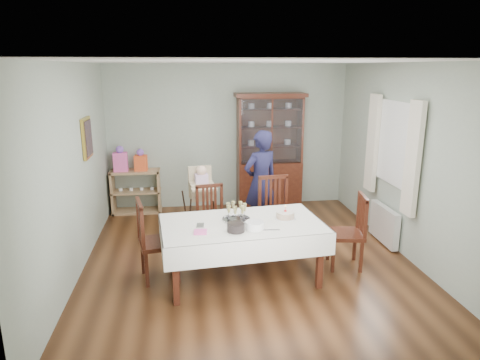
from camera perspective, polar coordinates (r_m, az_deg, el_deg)
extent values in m
plane|color=#593319|center=(6.17, 1.05, -10.45)|extent=(5.00, 5.00, 0.00)
plane|color=#9EAA99|center=(8.16, -1.56, 5.79)|extent=(4.50, 0.00, 4.50)
plane|color=#9EAA99|center=(5.83, -21.32, 1.07)|extent=(0.00, 5.00, 5.00)
plane|color=#9EAA99|center=(6.45, 21.29, 2.33)|extent=(0.00, 5.00, 5.00)
plane|color=white|center=(5.58, 1.18, 15.50)|extent=(5.00, 5.00, 0.00)
cube|color=#492112|center=(5.36, 0.24, -6.11)|extent=(1.99, 1.22, 0.06)
cube|color=silver|center=(5.34, 0.24, -5.76)|extent=(2.10, 1.33, 0.01)
cube|color=#492112|center=(8.23, 3.86, -0.57)|extent=(1.20, 0.45, 0.90)
cube|color=white|center=(7.83, 4.27, 6.48)|extent=(1.12, 0.01, 1.16)
cube|color=#492112|center=(7.95, 4.07, 11.25)|extent=(1.30, 0.48, 0.07)
cube|color=tan|center=(8.27, -13.51, -4.01)|extent=(0.90, 0.38, 0.04)
cube|color=tan|center=(8.16, -13.67, -1.48)|extent=(0.90, 0.38, 0.03)
cube|color=tan|center=(8.06, -13.83, 1.11)|extent=(0.90, 0.38, 0.04)
cube|color=tan|center=(8.21, -16.58, -1.57)|extent=(0.04, 0.38, 0.80)
cube|color=tan|center=(8.12, -10.72, -1.39)|extent=(0.04, 0.38, 0.80)
cube|color=gold|center=(6.53, -19.73, 5.30)|extent=(0.04, 0.48, 0.58)
cube|color=white|center=(6.66, 20.00, 4.58)|extent=(0.04, 1.02, 1.22)
cube|color=silver|center=(6.12, 22.05, 2.57)|extent=(0.07, 0.30, 1.55)
cube|color=silver|center=(7.20, 17.26, 4.71)|extent=(0.07, 0.30, 1.55)
cube|color=white|center=(6.95, 18.65, -5.60)|extent=(0.10, 0.80, 0.55)
cube|color=#492112|center=(6.29, -3.62, -5.61)|extent=(0.50, 0.50, 0.05)
cube|color=#492112|center=(6.38, -4.09, -2.80)|extent=(0.41, 0.11, 0.51)
cube|color=#492112|center=(6.34, 4.93, -4.97)|extent=(0.52, 0.52, 0.05)
cube|color=#492112|center=(6.45, 4.42, -1.86)|extent=(0.46, 0.08, 0.57)
cube|color=#492112|center=(5.56, -10.76, -8.23)|extent=(0.56, 0.56, 0.05)
cube|color=#492112|center=(5.43, -13.14, -5.65)|extent=(0.13, 0.45, 0.56)
cube|color=#492112|center=(5.95, 13.85, -7.03)|extent=(0.52, 0.52, 0.05)
cube|color=#492112|center=(5.91, 15.97, -4.49)|extent=(0.11, 0.43, 0.53)
imported|color=black|center=(6.85, 2.77, -0.33)|extent=(0.73, 0.63, 1.69)
cube|color=tan|center=(6.84, -5.13, -1.44)|extent=(0.41, 0.37, 0.26)
cube|color=tan|center=(6.78, -5.17, 0.34)|extent=(0.38, 0.11, 0.31)
cube|color=tan|center=(6.82, -5.15, -0.73)|extent=(0.41, 0.23, 0.03)
cube|color=silver|center=(6.79, -5.16, -0.02)|extent=(0.22, 0.18, 0.20)
sphere|color=beige|center=(6.76, -5.19, 1.24)|extent=(0.16, 0.16, 0.16)
cylinder|color=silver|center=(5.44, -0.51, -5.28)|extent=(0.35, 0.35, 0.01)
torus|color=silver|center=(5.43, -0.51, -5.18)|extent=(0.36, 0.36, 0.01)
cylinder|color=white|center=(5.50, 6.04, -5.11)|extent=(0.27, 0.27, 0.01)
cylinder|color=brown|center=(5.48, 6.06, -4.64)|extent=(0.23, 0.23, 0.08)
cylinder|color=silver|center=(5.47, 6.07, -4.21)|extent=(0.23, 0.23, 0.01)
cylinder|color=#F24C4C|center=(5.45, 6.08, -3.82)|extent=(0.01, 0.01, 0.06)
sphere|color=yellow|center=(5.44, 6.09, -3.45)|extent=(0.02, 0.02, 0.02)
cylinder|color=black|center=(5.06, -0.56, -6.33)|extent=(0.24, 0.24, 0.10)
cylinder|color=white|center=(5.12, 1.95, -6.07)|extent=(0.24, 0.24, 0.10)
cube|color=#F359AD|center=(5.05, -5.31, -6.91)|extent=(0.16, 0.16, 0.02)
cube|color=silver|center=(5.11, 3.86, -6.66)|extent=(0.26, 0.04, 0.01)
cube|color=#F359AD|center=(8.03, -15.64, 2.34)|extent=(0.26, 0.18, 0.34)
sphere|color=#E533B2|center=(7.98, -15.75, 3.94)|extent=(0.14, 0.14, 0.14)
cube|color=#F85827|center=(7.99, -13.08, 2.23)|extent=(0.24, 0.18, 0.28)
sphere|color=#E533B2|center=(7.95, -13.16, 3.61)|extent=(0.13, 0.13, 0.13)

